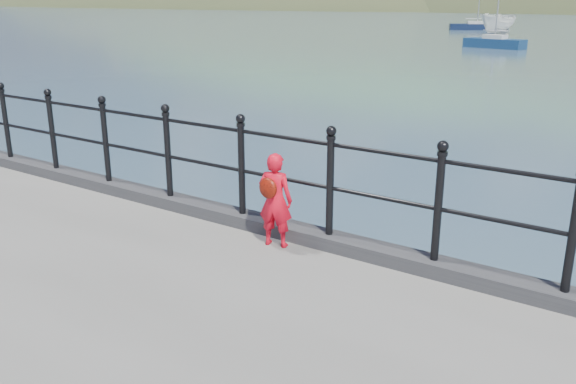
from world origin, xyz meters
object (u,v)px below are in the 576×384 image
Objects in this scene: child at (275,199)px; sailboat_left at (477,27)px; railing at (284,166)px; sailboat_port at (494,44)px; launch_white at (498,24)px.

child is 0.12× the size of sailboat_left.
railing is 2.04× the size of sailboat_left.
child is (0.09, -0.30, -0.29)m from railing.
railing is at bearing -98.34° from sailboat_left.
sailboat_port reaches higher than railing.
launch_white is at bearing -89.56° from child.
child is 43.93m from sailboat_port.
launch_white is at bearing 117.36° from sailboat_port.
railing is at bearing -86.53° from child.
launch_white is 0.83× the size of sailboat_port.
sailboat_port is at bearing -94.08° from sailboat_left.
launch_white is (-15.19, 60.37, -0.44)m from child.
railing is 2.67× the size of sailboat_port.
railing is 61.95m from launch_white.
sailboat_port is 0.76× the size of sailboat_left.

